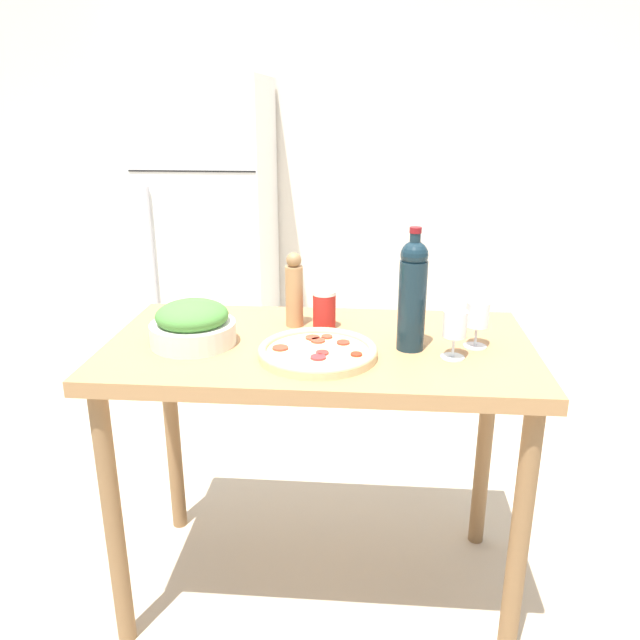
% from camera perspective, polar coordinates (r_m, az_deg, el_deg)
% --- Properties ---
extents(ground_plane, '(14.00, 14.00, 0.00)m').
position_cam_1_polar(ground_plane, '(2.38, -0.07, -22.92)').
color(ground_plane, '#BCAD93').
extents(wall_back, '(6.40, 0.06, 2.60)m').
position_cam_1_polar(wall_back, '(4.10, 2.68, 14.84)').
color(wall_back, silver).
rests_on(wall_back, ground_plane).
extents(refrigerator, '(0.70, 0.74, 1.76)m').
position_cam_1_polar(refrigerator, '(3.87, -9.84, 8.05)').
color(refrigerator, white).
rests_on(refrigerator, ground_plane).
extents(prep_counter, '(1.29, 0.69, 0.91)m').
position_cam_1_polar(prep_counter, '(1.95, -0.08, -5.29)').
color(prep_counter, '#A87A4C').
rests_on(prep_counter, ground_plane).
extents(wine_bottle, '(0.08, 0.08, 0.36)m').
position_cam_1_polar(wine_bottle, '(1.82, 8.45, 2.46)').
color(wine_bottle, '#142833').
rests_on(wine_bottle, prep_counter).
extents(wine_glass_near, '(0.07, 0.07, 0.14)m').
position_cam_1_polar(wine_glass_near, '(1.79, 12.22, -0.60)').
color(wine_glass_near, silver).
rests_on(wine_glass_near, prep_counter).
extents(wine_glass_far, '(0.07, 0.07, 0.14)m').
position_cam_1_polar(wine_glass_far, '(1.89, 14.21, 0.25)').
color(wine_glass_far, silver).
rests_on(wine_glass_far, prep_counter).
extents(pepper_mill, '(0.06, 0.06, 0.24)m').
position_cam_1_polar(pepper_mill, '(2.01, -2.37, 2.66)').
color(pepper_mill, '#AD7F51').
rests_on(pepper_mill, prep_counter).
extents(salad_bowl, '(0.26, 0.26, 0.13)m').
position_cam_1_polar(salad_bowl, '(1.91, -11.56, -0.40)').
color(salad_bowl, silver).
rests_on(salad_bowl, prep_counter).
extents(homemade_pizza, '(0.34, 0.34, 0.03)m').
position_cam_1_polar(homemade_pizza, '(1.79, -0.21, -2.89)').
color(homemade_pizza, '#DBC189').
rests_on(homemade_pizza, prep_counter).
extents(salt_canister, '(0.07, 0.07, 0.13)m').
position_cam_1_polar(salt_canister, '(2.00, 0.39, 0.96)').
color(salt_canister, '#B2231E').
rests_on(salt_canister, prep_counter).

